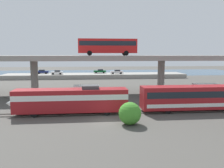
{
  "coord_description": "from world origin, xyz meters",
  "views": [
    {
      "loc": [
        -2.12,
        -28.75,
        8.68
      ],
      "look_at": [
        2.12,
        14.0,
        3.02
      ],
      "focal_mm": 36.54,
      "sensor_mm": 36.0,
      "label": 1
    }
  ],
  "objects_px": {
    "train_locomotive": "(66,99)",
    "parked_car_0": "(43,72)",
    "parked_car_3": "(57,72)",
    "train_coach_lead": "(208,97)",
    "parked_car_2": "(117,72)",
    "transit_bus_on_overpass": "(107,46)",
    "parked_car_1": "(100,71)",
    "service_truck_west": "(82,93)",
    "service_truck_east": "(201,91)"
  },
  "relations": [
    {
      "from": "service_truck_west",
      "to": "service_truck_east",
      "type": "distance_m",
      "value": 22.77
    },
    {
      "from": "service_truck_west",
      "to": "transit_bus_on_overpass",
      "type": "bearing_deg",
      "value": -129.97
    },
    {
      "from": "parked_car_0",
      "to": "parked_car_2",
      "type": "height_order",
      "value": "same"
    },
    {
      "from": "service_truck_west",
      "to": "parked_car_0",
      "type": "xyz_separation_m",
      "value": [
        -15.71,
        44.38,
        0.64
      ]
    },
    {
      "from": "service_truck_west",
      "to": "parked_car_0",
      "type": "distance_m",
      "value": 47.09
    },
    {
      "from": "transit_bus_on_overpass",
      "to": "service_truck_east",
      "type": "distance_m",
      "value": 20.58
    },
    {
      "from": "train_locomotive",
      "to": "parked_car_0",
      "type": "height_order",
      "value": "train_locomotive"
    },
    {
      "from": "train_coach_lead",
      "to": "transit_bus_on_overpass",
      "type": "relative_size",
      "value": 1.73
    },
    {
      "from": "transit_bus_on_overpass",
      "to": "parked_car_2",
      "type": "distance_m",
      "value": 36.39
    },
    {
      "from": "parked_car_0",
      "to": "parked_car_2",
      "type": "bearing_deg",
      "value": -6.73
    },
    {
      "from": "transit_bus_on_overpass",
      "to": "parked_car_1",
      "type": "xyz_separation_m",
      "value": [
        0.16,
        38.67,
        -8.15
      ]
    },
    {
      "from": "service_truck_east",
      "to": "parked_car_3",
      "type": "height_order",
      "value": "service_truck_east"
    },
    {
      "from": "parked_car_3",
      "to": "parked_car_2",
      "type": "bearing_deg",
      "value": -178.72
    },
    {
      "from": "train_locomotive",
      "to": "train_coach_lead",
      "type": "bearing_deg",
      "value": -180.0
    },
    {
      "from": "parked_car_0",
      "to": "parked_car_1",
      "type": "bearing_deg",
      "value": 1.49
    },
    {
      "from": "parked_car_1",
      "to": "train_coach_lead",
      "type": "bearing_deg",
      "value": 104.83
    },
    {
      "from": "transit_bus_on_overpass",
      "to": "service_truck_west",
      "type": "distance_m",
      "value": 12.0
    },
    {
      "from": "parked_car_2",
      "to": "transit_bus_on_overpass",
      "type": "bearing_deg",
      "value": 79.97
    },
    {
      "from": "transit_bus_on_overpass",
      "to": "parked_car_0",
      "type": "bearing_deg",
      "value": -61.2
    },
    {
      "from": "transit_bus_on_overpass",
      "to": "parked_car_2",
      "type": "height_order",
      "value": "transit_bus_on_overpass"
    },
    {
      "from": "parked_car_1",
      "to": "parked_car_2",
      "type": "bearing_deg",
      "value": 148.01
    },
    {
      "from": "parked_car_2",
      "to": "service_truck_west",
      "type": "bearing_deg",
      "value": 74.5
    },
    {
      "from": "train_coach_lead",
      "to": "service_truck_east",
      "type": "xyz_separation_m",
      "value": [
        3.21,
        8.49,
        -0.53
      ]
    },
    {
      "from": "service_truck_west",
      "to": "parked_car_3",
      "type": "relative_size",
      "value": 1.68
    },
    {
      "from": "parked_car_3",
      "to": "train_coach_lead",
      "type": "bearing_deg",
      "value": 120.98
    },
    {
      "from": "train_coach_lead",
      "to": "parked_car_0",
      "type": "xyz_separation_m",
      "value": [
        -35.27,
        52.87,
        0.1
      ]
    },
    {
      "from": "service_truck_east",
      "to": "train_coach_lead",
      "type": "bearing_deg",
      "value": 69.3
    },
    {
      "from": "service_truck_east",
      "to": "parked_car_2",
      "type": "relative_size",
      "value": 1.47
    },
    {
      "from": "parked_car_2",
      "to": "train_locomotive",
      "type": "bearing_deg",
      "value": 74.9
    },
    {
      "from": "service_truck_east",
      "to": "parked_car_0",
      "type": "height_order",
      "value": "service_truck_east"
    },
    {
      "from": "parked_car_0",
      "to": "parked_car_3",
      "type": "distance_m",
      "value": 6.82
    },
    {
      "from": "train_locomotive",
      "to": "parked_car_3",
      "type": "relative_size",
      "value": 4.24
    },
    {
      "from": "service_truck_west",
      "to": "parked_car_2",
      "type": "distance_m",
      "value": 42.74
    },
    {
      "from": "parked_car_0",
      "to": "parked_car_2",
      "type": "distance_m",
      "value": 27.32
    },
    {
      "from": "service_truck_west",
      "to": "parked_car_3",
      "type": "xyz_separation_m",
      "value": [
        -9.97,
        40.7,
        0.63
      ]
    },
    {
      "from": "train_coach_lead",
      "to": "service_truck_east",
      "type": "distance_m",
      "value": 9.09
    },
    {
      "from": "transit_bus_on_overpass",
      "to": "service_truck_east",
      "type": "relative_size",
      "value": 1.76
    },
    {
      "from": "train_locomotive",
      "to": "parked_car_2",
      "type": "distance_m",
      "value": 51.45
    },
    {
      "from": "parked_car_1",
      "to": "parked_car_3",
      "type": "relative_size",
      "value": 1.13
    },
    {
      "from": "service_truck_east",
      "to": "parked_car_1",
      "type": "distance_m",
      "value": 48.17
    },
    {
      "from": "train_coach_lead",
      "to": "parked_car_2",
      "type": "xyz_separation_m",
      "value": [
        -8.14,
        49.67,
        0.1
      ]
    },
    {
      "from": "train_locomotive",
      "to": "service_truck_east",
      "type": "relative_size",
      "value": 2.53
    },
    {
      "from": "train_locomotive",
      "to": "parked_car_1",
      "type": "bearing_deg",
      "value": -97.88
    },
    {
      "from": "parked_car_0",
      "to": "service_truck_west",
      "type": "bearing_deg",
      "value": -70.51
    },
    {
      "from": "parked_car_3",
      "to": "train_locomotive",
      "type": "bearing_deg",
      "value": 99.23
    },
    {
      "from": "train_locomotive",
      "to": "parked_car_0",
      "type": "distance_m",
      "value": 54.63
    },
    {
      "from": "train_coach_lead",
      "to": "parked_car_2",
      "type": "bearing_deg",
      "value": -80.7
    },
    {
      "from": "train_coach_lead",
      "to": "service_truck_west",
      "type": "distance_m",
      "value": 21.33
    },
    {
      "from": "train_coach_lead",
      "to": "parked_car_0",
      "type": "distance_m",
      "value": 63.56
    },
    {
      "from": "train_locomotive",
      "to": "parked_car_0",
      "type": "bearing_deg",
      "value": -75.44
    }
  ]
}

